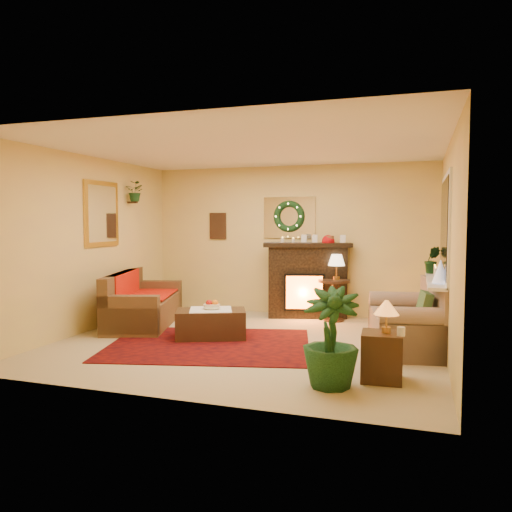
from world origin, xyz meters
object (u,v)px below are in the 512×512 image
(fireplace, at_px, (307,285))
(end_table_square, at_px, (382,354))
(side_table_round, at_px, (334,301))
(sofa, at_px, (144,297))
(coffee_table, at_px, (211,323))
(loveseat, at_px, (408,316))

(fireplace, height_order, end_table_square, fireplace)
(side_table_round, bearing_deg, sofa, -156.75)
(end_table_square, bearing_deg, sofa, 155.67)
(sofa, distance_m, side_table_round, 3.06)
(coffee_table, bearing_deg, sofa, 135.50)
(sofa, bearing_deg, side_table_round, 6.77)
(fireplace, relative_size, end_table_square, 2.65)
(fireplace, relative_size, coffee_table, 1.38)
(sofa, relative_size, fireplace, 1.47)
(end_table_square, bearing_deg, fireplace, 115.05)
(loveseat, distance_m, coffee_table, 2.66)
(sofa, relative_size, loveseat, 1.27)
(fireplace, distance_m, coffee_table, 2.21)
(loveseat, bearing_deg, end_table_square, -109.25)
(side_table_round, height_order, end_table_square, side_table_round)
(side_table_round, height_order, coffee_table, side_table_round)
(loveseat, relative_size, side_table_round, 2.23)
(fireplace, bearing_deg, coffee_table, -131.31)
(sofa, relative_size, side_table_round, 2.84)
(fireplace, height_order, side_table_round, fireplace)
(loveseat, height_order, end_table_square, loveseat)
(loveseat, distance_m, end_table_square, 1.45)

